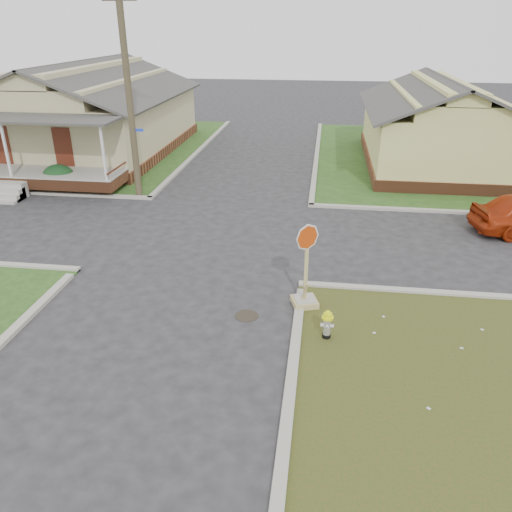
# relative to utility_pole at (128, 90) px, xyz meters

# --- Properties ---
(ground) EXTENTS (120.00, 120.00, 0.00)m
(ground) POSITION_rel_utility_pole_xyz_m (4.20, -8.90, -4.66)
(ground) COLOR #252427
(ground) RESTS_ON ground
(verge_far_left) EXTENTS (19.00, 19.00, 0.05)m
(verge_far_left) POSITION_rel_utility_pole_xyz_m (-8.80, 9.10, -4.64)
(verge_far_left) COLOR #244719
(verge_far_left) RESTS_ON ground
(curbs) EXTENTS (80.00, 40.00, 0.12)m
(curbs) POSITION_rel_utility_pole_xyz_m (4.20, -3.90, -4.66)
(curbs) COLOR #A29F93
(curbs) RESTS_ON ground
(manhole) EXTENTS (0.64, 0.64, 0.01)m
(manhole) POSITION_rel_utility_pole_xyz_m (6.40, -9.40, -4.66)
(manhole) COLOR black
(manhole) RESTS_ON ground
(corner_house) EXTENTS (10.10, 15.50, 5.30)m
(corner_house) POSITION_rel_utility_pole_xyz_m (-5.80, 7.78, -2.38)
(corner_house) COLOR brown
(corner_house) RESTS_ON ground
(side_house_yellow) EXTENTS (7.60, 11.60, 4.70)m
(side_house_yellow) POSITION_rel_utility_pole_xyz_m (14.20, 7.60, -2.47)
(side_house_yellow) COLOR brown
(side_house_yellow) RESTS_ON ground
(utility_pole) EXTENTS (1.80, 0.28, 9.00)m
(utility_pole) POSITION_rel_utility_pole_xyz_m (0.00, 0.00, 0.00)
(utility_pole) COLOR #3B3422
(utility_pole) RESTS_ON ground
(fire_hydrant) EXTENTS (0.29, 0.29, 0.78)m
(fire_hydrant) POSITION_rel_utility_pole_xyz_m (8.55, -10.19, -4.18)
(fire_hydrant) COLOR black
(fire_hydrant) RESTS_ON ground
(stop_sign) EXTENTS (0.69, 0.67, 2.43)m
(stop_sign) POSITION_rel_utility_pole_xyz_m (7.92, -8.66, -4.09)
(stop_sign) COLOR tan
(stop_sign) RESTS_ON ground
(hedge_right) EXTENTS (1.49, 1.22, 1.14)m
(hedge_right) POSITION_rel_utility_pole_xyz_m (-4.06, 0.51, -4.04)
(hedge_right) COLOR #123219
(hedge_right) RESTS_ON verge_far_left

